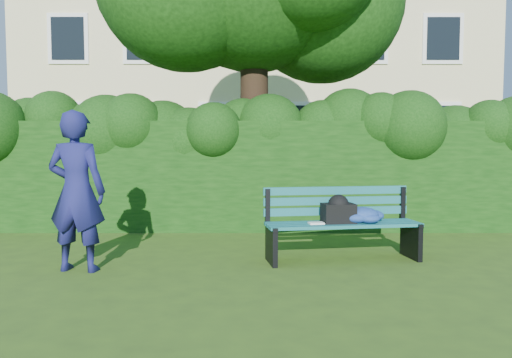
{
  "coord_description": "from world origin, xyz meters",
  "views": [
    {
      "loc": [
        -0.01,
        -6.24,
        1.43
      ],
      "look_at": [
        0.0,
        0.6,
        0.95
      ],
      "focal_mm": 35.0,
      "sensor_mm": 36.0,
      "label": 1
    }
  ],
  "objects": [
    {
      "name": "man_reading",
      "position": [
        -2.01,
        -0.69,
        0.9
      ],
      "size": [
        0.71,
        0.51,
        1.8
      ],
      "primitive_type": "imported",
      "rotation": [
        0.0,
        0.0,
        3.02
      ],
      "color": "#171850",
      "rests_on": "ground"
    },
    {
      "name": "ground",
      "position": [
        0.0,
        0.0,
        0.0
      ],
      "size": [
        80.0,
        80.0,
        0.0
      ],
      "primitive_type": "plane",
      "color": "#334D19",
      "rests_on": "ground"
    },
    {
      "name": "park_bench",
      "position": [
        1.11,
        -0.15,
        0.5
      ],
      "size": [
        1.95,
        0.84,
        0.89
      ],
      "rotation": [
        0.0,
        0.0,
        0.16
      ],
      "color": "#104C50",
      "rests_on": "ground"
    },
    {
      "name": "apartment_building",
      "position": [
        -0.0,
        13.99,
        6.0
      ],
      "size": [
        16.0,
        8.08,
        12.0
      ],
      "color": "beige",
      "rests_on": "ground"
    },
    {
      "name": "hedge",
      "position": [
        0.0,
        2.2,
        0.9
      ],
      "size": [
        10.0,
        1.0,
        1.8
      ],
      "color": "black",
      "rests_on": "ground"
    }
  ]
}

